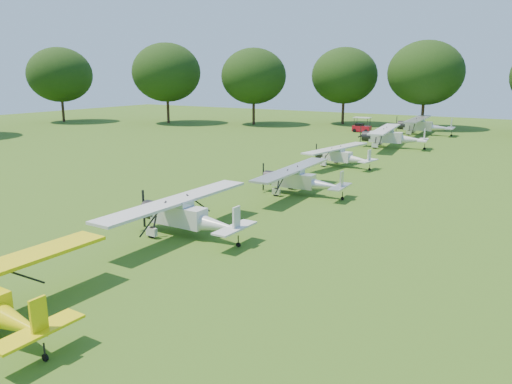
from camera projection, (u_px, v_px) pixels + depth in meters
ground at (204, 225)px, 27.21m from camera, size 160.00×160.00×0.00m
tree_belt at (262, 74)px, 23.66m from camera, size 137.36×130.27×14.52m
aircraft_3 at (186, 213)px, 25.17m from camera, size 6.46×10.26×2.03m
aircraft_4 at (300, 178)px, 33.79m from camera, size 6.19×9.85×1.94m
aircraft_5 at (341, 155)px, 44.11m from camera, size 5.82×9.21×1.81m
aircraft_6 at (391, 136)px, 55.20m from camera, size 7.46×11.84×2.32m
aircraft_7 at (423, 125)px, 66.82m from camera, size 7.58×12.08×2.38m
golf_cart at (361, 127)px, 70.23m from camera, size 2.48×1.57×2.08m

